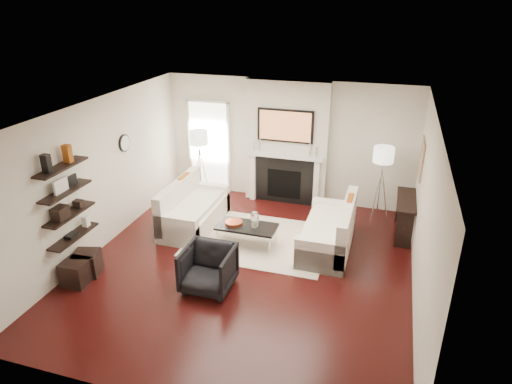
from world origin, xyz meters
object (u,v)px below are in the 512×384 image
(lamp_left_shade, at_px, (199,138))
(lamp_right_shade, at_px, (384,155))
(coffee_table, at_px, (247,227))
(armchair, at_px, (208,267))
(loveseat_left_base, at_px, (195,216))
(ottoman_near, at_px, (87,263))
(loveseat_right_base, at_px, (327,238))

(lamp_left_shade, xyz_separation_m, lamp_right_shade, (3.90, -0.00, 0.00))
(coffee_table, bearing_deg, armchair, -96.80)
(lamp_left_shade, bearing_deg, loveseat_left_base, -72.53)
(armchair, bearing_deg, ottoman_near, -174.42)
(coffee_table, height_order, lamp_right_shade, lamp_right_shade)
(loveseat_right_base, height_order, coffee_table, same)
(loveseat_left_base, distance_m, loveseat_right_base, 2.68)
(loveseat_left_base, height_order, armchair, armchair)
(coffee_table, bearing_deg, lamp_right_shade, 37.55)
(loveseat_left_base, distance_m, ottoman_near, 2.33)
(loveseat_left_base, height_order, coffee_table, same)
(loveseat_left_base, bearing_deg, ottoman_near, -116.03)
(ottoman_near, bearing_deg, lamp_left_shade, 79.61)
(loveseat_left_base, relative_size, lamp_right_shade, 4.50)
(loveseat_right_base, relative_size, lamp_right_shade, 4.50)
(loveseat_right_base, distance_m, armchair, 2.41)
(lamp_right_shade, bearing_deg, loveseat_right_base, -120.63)
(armchair, relative_size, ottoman_near, 1.97)
(armchair, height_order, lamp_left_shade, lamp_left_shade)
(coffee_table, distance_m, ottoman_near, 2.81)
(coffee_table, distance_m, lamp_right_shade, 3.03)
(loveseat_left_base, bearing_deg, coffee_table, -19.78)
(ottoman_near, bearing_deg, loveseat_left_base, 63.97)
(loveseat_left_base, xyz_separation_m, coffee_table, (1.25, -0.45, 0.19))
(loveseat_right_base, bearing_deg, loveseat_left_base, 177.91)
(armchair, xyz_separation_m, lamp_right_shade, (2.42, 3.17, 1.06))
(lamp_right_shade, bearing_deg, lamp_left_shade, 179.97)
(loveseat_left_base, relative_size, ottoman_near, 4.50)
(lamp_left_shade, relative_size, lamp_right_shade, 1.00)
(armchair, height_order, lamp_right_shade, lamp_right_shade)
(coffee_table, xyz_separation_m, lamp_right_shade, (2.25, 1.73, 1.05))
(loveseat_left_base, relative_size, armchair, 2.29)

